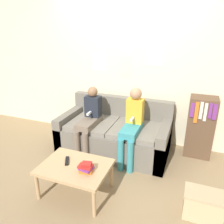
# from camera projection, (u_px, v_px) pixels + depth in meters

# --- Properties ---
(ground_plane) EXTENTS (10.00, 10.00, 0.00)m
(ground_plane) POSITION_uv_depth(u_px,v_px,m) (102.00, 168.00, 3.18)
(ground_plane) COLOR #937A56
(wall_back) EXTENTS (8.00, 0.06, 2.60)m
(wall_back) POSITION_uv_depth(u_px,v_px,m) (126.00, 66.00, 3.67)
(wall_back) COLOR beige
(wall_back) RESTS_ON ground_plane
(couch) EXTENTS (1.73, 0.89, 0.82)m
(couch) POSITION_uv_depth(u_px,v_px,m) (115.00, 134.00, 3.57)
(couch) COLOR #6B665B
(couch) RESTS_ON ground_plane
(coffee_table) EXTENTS (0.81, 0.60, 0.39)m
(coffee_table) POSITION_uv_depth(u_px,v_px,m) (75.00, 169.00, 2.59)
(coffee_table) COLOR tan
(coffee_table) RESTS_ON ground_plane
(person_left) EXTENTS (0.24, 0.60, 1.06)m
(person_left) POSITION_uv_depth(u_px,v_px,m) (89.00, 118.00, 3.38)
(person_left) COLOR #756656
(person_left) RESTS_ON ground_plane
(person_right) EXTENTS (0.24, 0.60, 1.11)m
(person_right) POSITION_uv_depth(u_px,v_px,m) (132.00, 123.00, 3.15)
(person_right) COLOR teal
(person_right) RESTS_ON ground_plane
(tv_remote) EXTENTS (0.12, 0.17, 0.02)m
(tv_remote) POSITION_uv_depth(u_px,v_px,m) (67.00, 161.00, 2.65)
(tv_remote) COLOR black
(tv_remote) RESTS_ON coffee_table
(book_stack) EXTENTS (0.17, 0.16, 0.11)m
(book_stack) POSITION_uv_depth(u_px,v_px,m) (86.00, 168.00, 2.45)
(book_stack) COLOR orange
(book_stack) RESTS_ON coffee_table
(bookshelf) EXTENTS (0.40, 0.34, 0.95)m
(bookshelf) POSITION_uv_depth(u_px,v_px,m) (200.00, 127.00, 3.36)
(bookshelf) COLOR brown
(bookshelf) RESTS_ON ground_plane
(storage_box) EXTENTS (0.41, 0.26, 0.31)m
(storage_box) POSITION_uv_depth(u_px,v_px,m) (203.00, 205.00, 2.31)
(storage_box) COLOR #CCB284
(storage_box) RESTS_ON ground_plane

